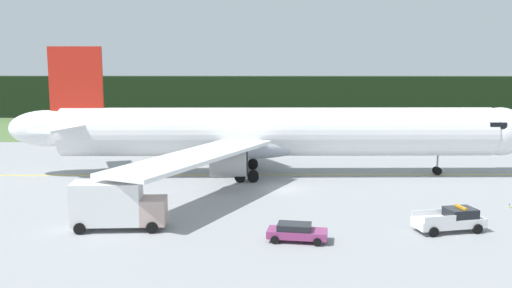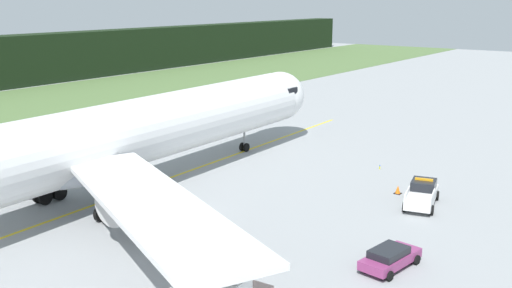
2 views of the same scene
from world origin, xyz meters
The scene contains 11 objects.
ground centered at (0.00, 0.00, 0.00)m, with size 320.00×320.00×0.00m, color #919597.
grass_verge centered at (0.00, 48.85, 0.02)m, with size 320.00×35.06×0.04m, color #526E3C.
distant_tree_line centered at (0.00, 70.00, 4.59)m, with size 288.00×5.73×9.17m, color black.
taxiway_centerline_main centered at (-0.56, 6.97, 0.00)m, with size 76.97×0.30×0.01m, color yellow.
airliner centered at (-1.17, 6.95, 4.82)m, with size 58.26×45.89×14.42m.
ops_pickup_truck centered at (12.50, -13.74, 0.90)m, with size 5.68×3.23×1.94m.
catering_truck centered at (-13.31, -13.82, 1.95)m, with size 7.29×3.09×3.90m.
staff_car centered at (0.52, -16.36, 0.70)m, with size 4.52×2.50×1.30m.
apron_cone centered at (14.00, -11.14, 0.34)m, with size 0.56×0.56×0.70m.
taxiway_edge_light_east centered at (19.83, -6.86, 0.22)m, with size 0.12×0.12×0.40m.
taxiway_edge_light_west centered at (-19.54, -6.86, 0.20)m, with size 0.12×0.12×0.37m.
Camera 1 is at (-1.52, -55.55, 13.12)m, focal length 39.36 mm.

